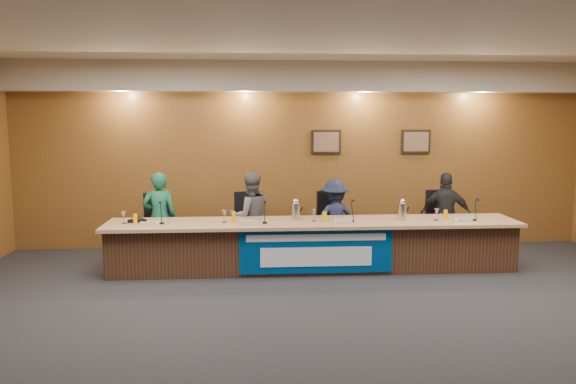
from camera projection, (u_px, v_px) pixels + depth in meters
name	position (u px, v px, depth m)	size (l,w,h in m)	color
floor	(338.00, 328.00, 6.10)	(10.00, 10.00, 0.00)	black
ceiling	(341.00, 26.00, 5.68)	(10.00, 8.00, 0.04)	silver
wall_back	(303.00, 156.00, 9.84)	(10.00, 0.04, 3.20)	brown
soffit	(305.00, 77.00, 9.42)	(10.00, 0.50, 0.50)	beige
dais_body	(313.00, 247.00, 8.43)	(6.00, 0.80, 0.70)	#402617
dais_top	(313.00, 223.00, 8.33)	(6.10, 0.95, 0.05)	tan
banner	(316.00, 251.00, 8.02)	(2.20, 0.02, 0.65)	navy
banner_text_upper	(316.00, 238.00, 7.98)	(2.00, 0.01, 0.10)	silver
banner_text_lower	(316.00, 257.00, 8.01)	(1.60, 0.01, 0.28)	silver
wall_photo_left	(326.00, 142.00, 9.81)	(0.52, 0.04, 0.42)	black
wall_photo_right	(416.00, 142.00, 9.92)	(0.52, 0.04, 0.42)	black
panelist_a	(159.00, 217.00, 8.81)	(0.52, 0.34, 1.43)	#13583D
panelist_b	(251.00, 217.00, 8.91)	(0.69, 0.54, 1.42)	#525156
panelist_c	(335.00, 220.00, 9.01)	(0.83, 0.48, 1.29)	#131933
panelist_d	(446.00, 215.00, 9.13)	(0.82, 0.34, 1.39)	black
office_chair_a	(161.00, 231.00, 8.94)	(0.48, 0.48, 0.08)	black
office_chair_b	(251.00, 230.00, 9.04)	(0.48, 0.48, 0.08)	black
office_chair_c	(333.00, 229.00, 9.13)	(0.48, 0.48, 0.08)	black
office_chair_d	(443.00, 227.00, 9.26)	(0.48, 0.48, 0.08)	black
nameplate_a	(149.00, 223.00, 7.91)	(0.24, 0.06, 0.09)	white
microphone_a	(162.00, 223.00, 8.10)	(0.07, 0.07, 0.02)	black
juice_glass_a	(135.00, 219.00, 8.07)	(0.06, 0.06, 0.15)	#ECAB00
water_glass_a	(124.00, 217.00, 8.11)	(0.08, 0.08, 0.18)	silver
nameplate_b	(249.00, 222.00, 7.97)	(0.24, 0.06, 0.09)	white
microphone_b	(265.00, 223.00, 8.15)	(0.07, 0.07, 0.02)	black
juice_glass_b	(234.00, 217.00, 8.20)	(0.06, 0.06, 0.15)	#ECAB00
water_glass_b	(224.00, 216.00, 8.21)	(0.08, 0.08, 0.18)	silver
nameplate_c	(344.00, 221.00, 8.07)	(0.24, 0.06, 0.09)	white
microphone_c	(352.00, 221.00, 8.28)	(0.07, 0.07, 0.02)	black
juice_glass_c	(325.00, 217.00, 8.26)	(0.06, 0.06, 0.15)	#ECAB00
water_glass_c	(314.00, 215.00, 8.28)	(0.08, 0.08, 0.18)	silver
nameplate_d	(465.00, 219.00, 8.24)	(0.24, 0.06, 0.09)	white
microphone_d	(474.00, 220.00, 8.36)	(0.07, 0.07, 0.02)	black
juice_glass_d	(446.00, 215.00, 8.42)	(0.06, 0.06, 0.15)	#ECAB00
water_glass_d	(437.00, 215.00, 8.36)	(0.08, 0.08, 0.18)	silver
carafe_mid	(296.00, 212.00, 8.40)	(0.13, 0.13, 0.25)	silver
carafe_right	(402.00, 212.00, 8.40)	(0.13, 0.13, 0.25)	silver
speakerphone	(138.00, 220.00, 8.25)	(0.32, 0.32, 0.05)	black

